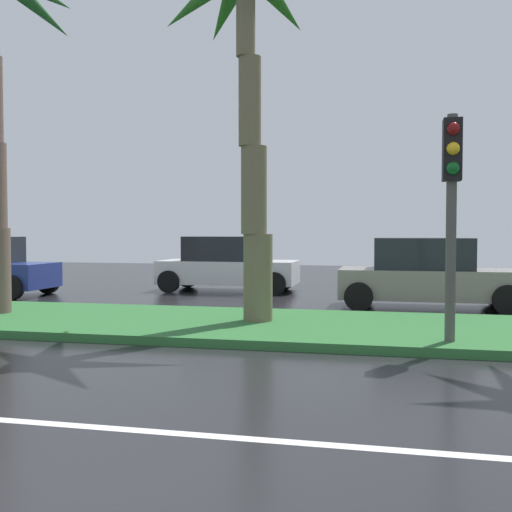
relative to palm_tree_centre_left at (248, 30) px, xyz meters
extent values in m
cube|color=black|center=(0.64, 1.00, -5.72)|extent=(90.00, 42.00, 0.10)
cube|color=white|center=(0.64, -6.00, -5.66)|extent=(81.00, 0.14, 0.01)
cube|color=#2D6B33|center=(0.64, 0.00, -5.59)|extent=(85.50, 4.00, 0.15)
cone|color=#245827|center=(-5.12, 0.84, 1.25)|extent=(1.48, 2.17, 1.53)
cylinder|color=#6A6247|center=(0.16, 0.13, -4.68)|extent=(0.56, 0.56, 1.68)
cylinder|color=#6A6247|center=(0.09, 0.08, -3.00)|extent=(0.50, 0.50, 1.68)
cylinder|color=#6A6247|center=(0.02, 0.03, -1.33)|extent=(0.43, 0.43, 1.68)
cylinder|color=#6A6247|center=(-0.04, -0.03, 0.35)|extent=(0.36, 0.36, 1.68)
cone|color=#296720|center=(-0.56, 0.64, 0.78)|extent=(1.66, 1.90, 1.49)
cylinder|color=#4C4C47|center=(3.58, -1.37, -3.75)|extent=(0.16, 0.16, 3.54)
cube|color=black|center=(3.58, -1.37, -2.53)|extent=(0.28, 0.32, 0.96)
sphere|color=maroon|center=(3.58, -1.54, -2.23)|extent=(0.20, 0.20, 0.20)
sphere|color=yellow|center=(3.58, -1.54, -2.53)|extent=(0.20, 0.20, 0.20)
sphere|color=#0F591E|center=(3.58, -1.54, -2.83)|extent=(0.20, 0.20, 0.20)
cylinder|color=black|center=(-7.46, 5.17, -5.33)|extent=(0.68, 0.22, 0.68)
cylinder|color=black|center=(-7.46, 3.37, -5.33)|extent=(0.68, 0.22, 0.68)
cube|color=white|center=(-2.33, 7.09, -5.07)|extent=(4.30, 1.76, 0.72)
cube|color=#1E2328|center=(-2.48, 7.09, -4.33)|extent=(2.30, 1.58, 0.76)
cylinder|color=black|center=(-0.68, 7.99, -5.33)|extent=(0.68, 0.22, 0.68)
cylinder|color=black|center=(-0.68, 6.19, -5.33)|extent=(0.68, 0.22, 0.68)
cylinder|color=black|center=(-3.98, 7.99, -5.33)|extent=(0.68, 0.22, 0.68)
cylinder|color=black|center=(-3.98, 6.19, -5.33)|extent=(0.68, 0.22, 0.68)
cube|color=gray|center=(3.58, 4.03, -5.07)|extent=(4.30, 1.76, 0.72)
cube|color=#1E2328|center=(3.43, 4.03, -4.33)|extent=(2.30, 1.58, 0.76)
cylinder|color=black|center=(5.23, 4.93, -5.33)|extent=(0.68, 0.22, 0.68)
cylinder|color=black|center=(5.23, 3.13, -5.33)|extent=(0.68, 0.22, 0.68)
cylinder|color=black|center=(1.93, 4.93, -5.33)|extent=(0.68, 0.22, 0.68)
cylinder|color=black|center=(1.93, 3.13, -5.33)|extent=(0.68, 0.22, 0.68)
camera|label=1|loc=(2.66, -11.24, -3.79)|focal=42.40mm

